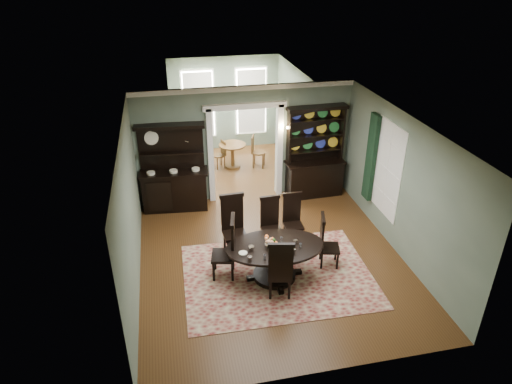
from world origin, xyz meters
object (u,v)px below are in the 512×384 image
at_px(sideboard, 174,180).
at_px(parlor_table, 232,152).
at_px(dining_table, 275,256).
at_px(welsh_dresser, 314,164).

bearing_deg(sideboard, parlor_table, 54.80).
xyz_separation_m(dining_table, sideboard, (-1.78, 3.30, 0.24)).
height_order(dining_table, welsh_dresser, welsh_dresser).
bearing_deg(parlor_table, welsh_dresser, -49.14).
distance_m(sideboard, parlor_table, 2.81).
bearing_deg(welsh_dresser, dining_table, -122.03).
distance_m(dining_table, parlor_table, 5.43).
relative_size(sideboard, parlor_table, 2.74).
relative_size(dining_table, welsh_dresser, 0.81).
relative_size(dining_table, sideboard, 0.89).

